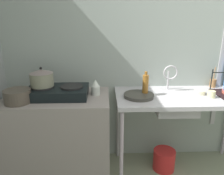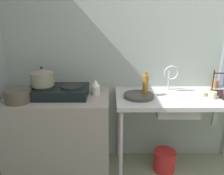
# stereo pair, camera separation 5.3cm
# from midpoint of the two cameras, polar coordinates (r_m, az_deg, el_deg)

# --- Properties ---
(wall_back) EXTENTS (5.09, 0.10, 2.59)m
(wall_back) POSITION_cam_midpoint_polar(r_m,az_deg,el_deg) (2.59, 23.91, 9.77)
(wall_back) COLOR #919D94
(wall_back) RESTS_ON ground
(counter_concrete) EXTENTS (1.01, 0.61, 0.86)m
(counter_concrete) POSITION_cam_midpoint_polar(r_m,az_deg,el_deg) (2.35, -12.78, -12.12)
(counter_concrete) COLOR gray
(counter_concrete) RESTS_ON ground
(counter_sink) EXTENTS (1.36, 0.61, 0.86)m
(counter_sink) POSITION_cam_midpoint_polar(r_m,az_deg,el_deg) (2.27, 19.18, -3.69)
(counter_sink) COLOR #ADABAE
(counter_sink) RESTS_ON ground
(stove) EXTENTS (0.58, 0.35, 0.11)m
(stove) POSITION_cam_midpoint_polar(r_m,az_deg,el_deg) (2.16, -13.32, -0.95)
(stove) COLOR black
(stove) RESTS_ON counter_concrete
(pot_on_left_burner) EXTENTS (0.22, 0.22, 0.18)m
(pot_on_left_burner) POSITION_cam_midpoint_polar(r_m,az_deg,el_deg) (2.15, -17.18, 2.58)
(pot_on_left_burner) COLOR slate
(pot_on_left_burner) RESTS_ON stove
(pot_beside_stove) EXTENTS (0.23, 0.23, 0.12)m
(pot_beside_stove) POSITION_cam_midpoint_polar(r_m,az_deg,el_deg) (2.11, -22.78, -1.93)
(pot_beside_stove) COLOR #4A4238
(pot_beside_stove) RESTS_ON counter_concrete
(percolator) EXTENTS (0.09, 0.09, 0.15)m
(percolator) POSITION_cam_midpoint_polar(r_m,az_deg,el_deg) (2.13, -3.59, 0.01)
(percolator) COLOR beige
(percolator) RESTS_ON counter_concrete
(sink_basin) EXTENTS (0.39, 0.37, 0.15)m
(sink_basin) POSITION_cam_midpoint_polar(r_m,az_deg,el_deg) (2.22, 16.69, -4.16)
(sink_basin) COLOR #ADABAE
(sink_basin) RESTS_ON counter_sink
(faucet) EXTENTS (0.15, 0.09, 0.27)m
(faucet) POSITION_cam_midpoint_polar(r_m,az_deg,el_deg) (2.29, 15.86, 3.36)
(faucet) COLOR #ADABAE
(faucet) RESTS_ON counter_sink
(frying_pan) EXTENTS (0.29, 0.29, 0.03)m
(frying_pan) POSITION_cam_midpoint_polar(r_m,az_deg,el_deg) (2.10, 7.78, -2.15)
(frying_pan) COLOR #3A3932
(frying_pan) RESTS_ON counter_sink
(cup_by_rack) EXTENTS (0.07, 0.07, 0.06)m
(cup_by_rack) POSITION_cam_midpoint_polar(r_m,az_deg,el_deg) (2.26, 25.47, -1.81)
(cup_by_rack) COLOR beige
(cup_by_rack) RESTS_ON counter_sink
(small_bowl_on_drainboard) EXTENTS (0.11, 0.11, 0.04)m
(small_bowl_on_drainboard) POSITION_cam_midpoint_polar(r_m,az_deg,el_deg) (2.33, 22.89, -1.35)
(small_bowl_on_drainboard) COLOR beige
(small_bowl_on_drainboard) RESTS_ON counter_sink
(bottle_by_sink) EXTENTS (0.06, 0.06, 0.24)m
(bottle_by_sink) POSITION_cam_midpoint_polar(r_m,az_deg,el_deg) (2.11, 9.50, 0.55)
(bottle_by_sink) COLOR #905C21
(bottle_by_sink) RESTS_ON counter_sink
(utensil_jar) EXTENTS (0.07, 0.07, 0.22)m
(utensil_jar) POSITION_cam_midpoint_polar(r_m,az_deg,el_deg) (2.61, 25.88, 0.93)
(utensil_jar) COLOR olive
(utensil_jar) RESTS_ON counter_sink
(bucket_on_floor) EXTENTS (0.24, 0.24, 0.23)m
(bucket_on_floor) POSITION_cam_midpoint_polar(r_m,az_deg,el_deg) (2.55, 14.17, -18.08)
(bucket_on_floor) COLOR red
(bucket_on_floor) RESTS_ON ground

